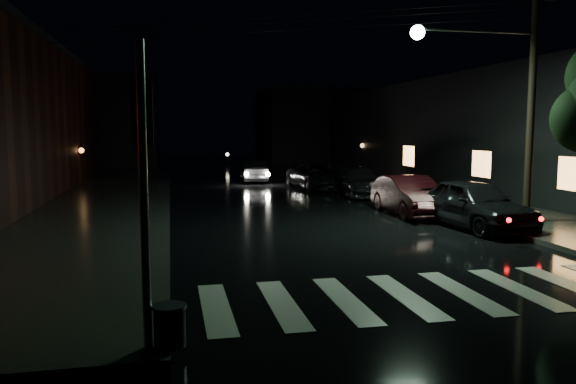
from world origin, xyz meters
TOP-DOWN VIEW (x-y plane):
  - ground at (0.00, 0.00)m, footprint 120.00×120.00m
  - sidewalk_left at (-5.00, 14.00)m, footprint 6.00×44.00m
  - sidewalk_right at (10.00, 14.00)m, footprint 4.00×44.00m
  - building_right at (17.00, 18.00)m, footprint 10.00×40.00m
  - building_far_left at (-10.00, 45.00)m, footprint 14.00×10.00m
  - building_far_right at (14.00, 45.00)m, footprint 14.00×10.00m
  - crosswalk at (3.00, 0.50)m, footprint 9.00×3.00m
  - signal_pole_corner at (-2.14, -1.46)m, footprint 0.68×0.61m
  - utility_pole at (8.83, 7.00)m, footprint 4.92×0.44m
  - parked_car_a at (7.60, 6.99)m, footprint 2.31×4.83m
  - parked_car_b at (6.72, 10.00)m, footprint 1.63×4.48m
  - parked_car_c at (6.89, 16.38)m, footprint 1.98×4.76m
  - parked_car_d at (5.80, 19.66)m, footprint 2.75×5.10m
  - oncoming_car at (3.02, 24.39)m, footprint 1.65×4.11m

SIDE VIEW (x-z plane):
  - ground at x=0.00m, z-range 0.00..0.00m
  - crosswalk at x=3.00m, z-range 0.00..0.01m
  - sidewalk_left at x=-5.00m, z-range 0.00..0.15m
  - sidewalk_right at x=10.00m, z-range 0.00..0.15m
  - oncoming_car at x=3.02m, z-range 0.00..1.33m
  - parked_car_d at x=5.80m, z-range 0.00..1.36m
  - parked_car_c at x=6.89m, z-range 0.00..1.38m
  - parked_car_b at x=6.72m, z-range 0.00..1.47m
  - parked_car_a at x=7.60m, z-range 0.00..1.59m
  - signal_pole_corner at x=-2.14m, z-range -0.56..3.64m
  - building_right at x=17.00m, z-range 0.00..6.00m
  - building_far_right at x=14.00m, z-range 0.00..7.00m
  - building_far_left at x=-10.00m, z-range 0.00..8.00m
  - utility_pole at x=8.83m, z-range 0.60..8.60m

